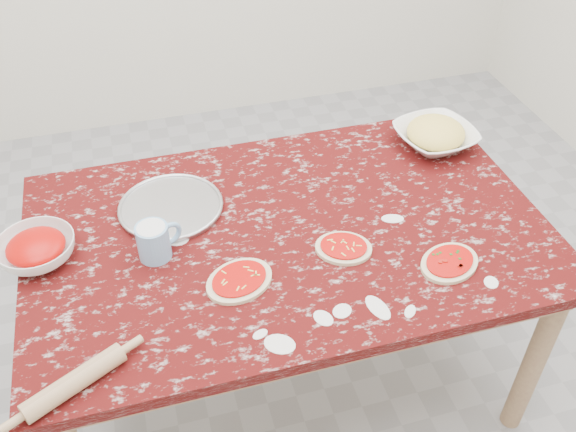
# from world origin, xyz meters

# --- Properties ---
(ground) EXTENTS (4.00, 4.00, 0.00)m
(ground) POSITION_xyz_m (0.00, 0.00, 0.00)
(ground) COLOR gray
(worktable) EXTENTS (1.60, 1.00, 0.75)m
(worktable) POSITION_xyz_m (0.00, 0.00, 0.67)
(worktable) COLOR #3D0908
(worktable) RESTS_ON ground
(pizza_tray) EXTENTS (0.39, 0.39, 0.01)m
(pizza_tray) POSITION_xyz_m (-0.34, 0.19, 0.76)
(pizza_tray) COLOR #B2B2B7
(pizza_tray) RESTS_ON worktable
(sauce_bowl) EXTENTS (0.29, 0.29, 0.07)m
(sauce_bowl) POSITION_xyz_m (-0.74, 0.07, 0.79)
(sauce_bowl) COLOR white
(sauce_bowl) RESTS_ON worktable
(cheese_bowl) EXTENTS (0.32, 0.32, 0.07)m
(cheese_bowl) POSITION_xyz_m (0.64, 0.30, 0.78)
(cheese_bowl) COLOR white
(cheese_bowl) RESTS_ON worktable
(flour_mug) EXTENTS (0.14, 0.10, 0.11)m
(flour_mug) POSITION_xyz_m (-0.41, -0.01, 0.81)
(flour_mug) COLOR #77AAD6
(flour_mug) RESTS_ON worktable
(pizza_left) EXTENTS (0.25, 0.22, 0.02)m
(pizza_left) POSITION_xyz_m (-0.20, -0.18, 0.76)
(pizza_left) COLOR beige
(pizza_left) RESTS_ON worktable
(pizza_mid) EXTENTS (0.21, 0.20, 0.02)m
(pizza_mid) POSITION_xyz_m (0.13, -0.14, 0.76)
(pizza_mid) COLOR beige
(pizza_mid) RESTS_ON worktable
(pizza_right) EXTENTS (0.23, 0.21, 0.02)m
(pizza_right) POSITION_xyz_m (0.41, -0.28, 0.76)
(pizza_right) COLOR beige
(pizza_right) RESTS_ON worktable
(rolling_pin) EXTENTS (0.25, 0.17, 0.05)m
(rolling_pin) POSITION_xyz_m (-0.65, -0.42, 0.78)
(rolling_pin) COLOR tan
(rolling_pin) RESTS_ON worktable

